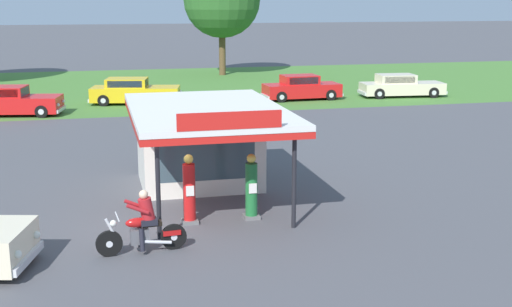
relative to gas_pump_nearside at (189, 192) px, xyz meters
name	(u,v)px	position (x,y,z in m)	size (l,w,h in m)	color
ground_plane	(153,227)	(-1.01, -0.13, -0.89)	(300.00, 300.00, 0.00)	#4C4C51
grass_verge_strip	(115,88)	(-1.01, 29.87, -0.88)	(120.00, 24.00, 0.01)	#477A33
service_station_kiosk	(201,137)	(0.87, 3.50, 0.80)	(4.51, 7.28, 3.30)	silver
gas_pump_nearside	(189,192)	(0.00, 0.00, 0.00)	(0.44, 0.44, 1.94)	slate
gas_pump_offside	(251,189)	(1.75, 0.00, -0.04)	(0.44, 0.44, 1.87)	slate
motorcycle_with_rider	(143,227)	(-1.40, -1.95, -0.23)	(2.21, 0.70, 1.58)	black
parked_car_back_row_far_right	(301,88)	(9.90, 21.63, -0.19)	(4.90, 2.01, 1.50)	red
parked_car_back_row_left	(134,92)	(-0.15, 22.30, -0.18)	(5.51, 2.91, 1.50)	gold
parked_car_back_row_centre_right	(13,102)	(-6.61, 19.72, -0.19)	(5.20, 2.79, 1.54)	red
parked_car_second_row_spare	(401,86)	(16.35, 21.36, -0.23)	(5.47, 2.22, 1.41)	beige
bystander_chatting_near_pumps	(226,110)	(3.68, 13.68, -0.04)	(0.34, 0.34, 1.62)	black
tree_oak_centre	(223,1)	(7.89, 36.31, 4.92)	(6.10, 6.10, 9.04)	brown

